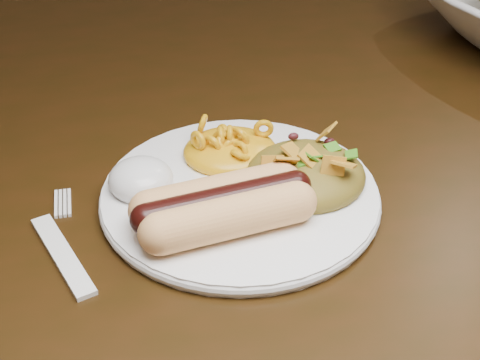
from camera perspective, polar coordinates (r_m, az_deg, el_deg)
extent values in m
cube|color=black|center=(0.75, 4.90, 4.83)|extent=(1.60, 0.90, 0.04)
cylinder|color=white|center=(0.59, 0.00, -1.25)|extent=(0.24, 0.24, 0.01)
cylinder|color=#FBCA6A|center=(0.53, -1.00, -3.08)|extent=(0.11, 0.05, 0.03)
cylinder|color=#FBCA6A|center=(0.56, -1.60, -1.07)|extent=(0.11, 0.05, 0.03)
cylinder|color=#380C0A|center=(0.54, -1.31, -1.71)|extent=(0.12, 0.04, 0.02)
ellipsoid|color=#FFA018|center=(0.62, -0.78, 3.15)|extent=(0.10, 0.09, 0.03)
ellipsoid|color=white|center=(0.59, -7.76, 0.66)|extent=(0.06, 0.06, 0.03)
ellipsoid|color=#A6491C|center=(0.59, 5.14, 0.84)|extent=(0.10, 0.09, 0.04)
cube|color=white|center=(0.55, -13.60, -5.69)|extent=(0.06, 0.12, 0.00)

